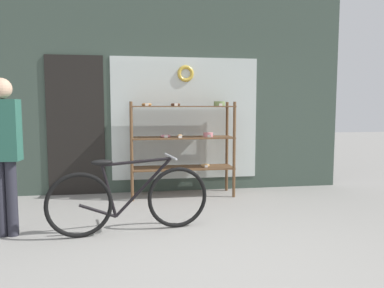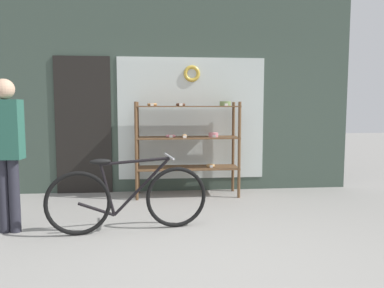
# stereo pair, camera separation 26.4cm
# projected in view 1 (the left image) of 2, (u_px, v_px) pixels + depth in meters

# --- Properties ---
(ground_plane) EXTENTS (30.00, 30.00, 0.00)m
(ground_plane) POSITION_uv_depth(u_px,v_px,m) (207.00, 261.00, 3.26)
(ground_plane) COLOR gray
(storefront_facade) EXTENTS (5.51, 0.13, 3.76)m
(storefront_facade) POSITION_uv_depth(u_px,v_px,m) (170.00, 75.00, 5.83)
(storefront_facade) COLOR #3D4C42
(storefront_facade) RESTS_ON ground_plane
(display_case) EXTENTS (1.53, 0.48, 1.42)m
(display_case) POSITION_uv_depth(u_px,v_px,m) (183.00, 138.00, 5.58)
(display_case) COLOR brown
(display_case) RESTS_ON ground_plane
(bicycle) EXTENTS (1.71, 0.46, 0.81)m
(bicycle) POSITION_uv_depth(u_px,v_px,m) (130.00, 199.00, 3.96)
(bicycle) COLOR black
(bicycle) RESTS_ON ground_plane
(pedestrian) EXTENTS (0.33, 0.21, 1.63)m
(pedestrian) POSITION_uv_depth(u_px,v_px,m) (4.00, 144.00, 3.80)
(pedestrian) COLOR #282833
(pedestrian) RESTS_ON ground_plane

